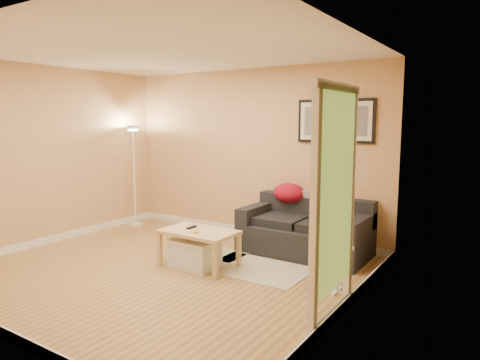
% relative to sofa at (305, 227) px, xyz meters
% --- Properties ---
extents(floor, '(4.50, 4.50, 0.00)m').
position_rel_sofa_xyz_m(floor, '(-1.16, -1.53, -0.38)').
color(floor, tan).
rests_on(floor, ground).
extents(ceiling, '(4.50, 4.50, 0.00)m').
position_rel_sofa_xyz_m(ceiling, '(-1.16, -1.53, 2.23)').
color(ceiling, white).
rests_on(ceiling, wall_back).
extents(wall_back, '(4.50, 0.00, 4.50)m').
position_rel_sofa_xyz_m(wall_back, '(-1.16, 0.47, 0.92)').
color(wall_back, tan).
rests_on(wall_back, ground).
extents(wall_left, '(0.00, 4.00, 4.00)m').
position_rel_sofa_xyz_m(wall_left, '(-3.41, -1.53, 0.92)').
color(wall_left, tan).
rests_on(wall_left, ground).
extents(wall_right, '(0.00, 4.00, 4.00)m').
position_rel_sofa_xyz_m(wall_right, '(1.09, -1.53, 0.92)').
color(wall_right, tan).
rests_on(wall_right, ground).
extents(baseboard_back, '(4.50, 0.02, 0.10)m').
position_rel_sofa_xyz_m(baseboard_back, '(-1.16, 0.46, -0.33)').
color(baseboard_back, white).
rests_on(baseboard_back, ground).
extents(baseboard_front, '(4.50, 0.02, 0.10)m').
position_rel_sofa_xyz_m(baseboard_front, '(-1.16, -3.52, -0.33)').
color(baseboard_front, white).
rests_on(baseboard_front, ground).
extents(baseboard_left, '(0.02, 4.00, 0.10)m').
position_rel_sofa_xyz_m(baseboard_left, '(-3.40, -1.53, -0.33)').
color(baseboard_left, white).
rests_on(baseboard_left, ground).
extents(baseboard_right, '(0.02, 4.00, 0.10)m').
position_rel_sofa_xyz_m(baseboard_right, '(1.08, -1.53, -0.33)').
color(baseboard_right, white).
rests_on(baseboard_right, ground).
extents(sofa, '(1.70, 0.90, 0.75)m').
position_rel_sofa_xyz_m(sofa, '(0.00, 0.00, 0.00)').
color(sofa, black).
rests_on(sofa, ground).
extents(red_throw, '(0.48, 0.36, 0.28)m').
position_rel_sofa_xyz_m(red_throw, '(-0.38, 0.27, 0.40)').
color(red_throw, '#AB0F32').
rests_on(red_throw, sofa).
extents(plaid_throw, '(0.45, 0.32, 0.10)m').
position_rel_sofa_xyz_m(plaid_throw, '(0.06, 0.34, 0.41)').
color(plaid_throw, tan).
rests_on(plaid_throw, sofa).
extents(framed_print_left, '(0.50, 0.04, 0.60)m').
position_rel_sofa_xyz_m(framed_print_left, '(-0.08, 0.45, 1.43)').
color(framed_print_left, black).
rests_on(framed_print_left, wall_back).
extents(framed_print_right, '(0.50, 0.04, 0.60)m').
position_rel_sofa_xyz_m(framed_print_right, '(0.52, 0.45, 1.43)').
color(framed_print_right, black).
rests_on(framed_print_right, wall_back).
extents(area_rug, '(1.25, 0.85, 0.01)m').
position_rel_sofa_xyz_m(area_rug, '(-0.21, -0.91, -0.37)').
color(area_rug, '#BBB094').
rests_on(area_rug, ground).
extents(green_runner, '(0.70, 0.50, 0.01)m').
position_rel_sofa_xyz_m(green_runner, '(-0.96, -0.68, -0.37)').
color(green_runner, '#668C4C').
rests_on(green_runner, ground).
extents(coffee_table, '(1.02, 0.74, 0.46)m').
position_rel_sofa_xyz_m(coffee_table, '(-0.87, -1.21, -0.14)').
color(coffee_table, '#D8B683').
rests_on(coffee_table, ground).
extents(remote_control, '(0.06, 0.16, 0.02)m').
position_rel_sofa_xyz_m(remote_control, '(-1.02, -1.17, 0.10)').
color(remote_control, black).
rests_on(remote_control, coffee_table).
extents(tape_roll, '(0.07, 0.07, 0.03)m').
position_rel_sofa_xyz_m(tape_roll, '(-0.81, -1.34, 0.10)').
color(tape_roll, yellow).
rests_on(tape_roll, coffee_table).
extents(storage_bin, '(0.58, 0.42, 0.36)m').
position_rel_sofa_xyz_m(storage_bin, '(-0.91, -1.25, -0.20)').
color(storage_bin, white).
rests_on(storage_bin, ground).
extents(side_table, '(0.33, 0.33, 0.50)m').
position_rel_sofa_xyz_m(side_table, '(0.86, -1.05, -0.12)').
color(side_table, white).
rests_on(side_table, ground).
extents(book_stack, '(0.20, 0.27, 0.08)m').
position_rel_sofa_xyz_m(book_stack, '(0.87, -1.05, 0.17)').
color(book_stack, '#3647A2').
rests_on(book_stack, side_table).
extents(floor_lamp, '(0.23, 0.23, 1.74)m').
position_rel_sofa_xyz_m(floor_lamp, '(-3.16, -0.10, 0.45)').
color(floor_lamp, white).
rests_on(floor_lamp, ground).
extents(doorway, '(0.12, 1.01, 2.13)m').
position_rel_sofa_xyz_m(doorway, '(1.04, -1.68, 0.65)').
color(doorway, white).
rests_on(doorway, ground).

